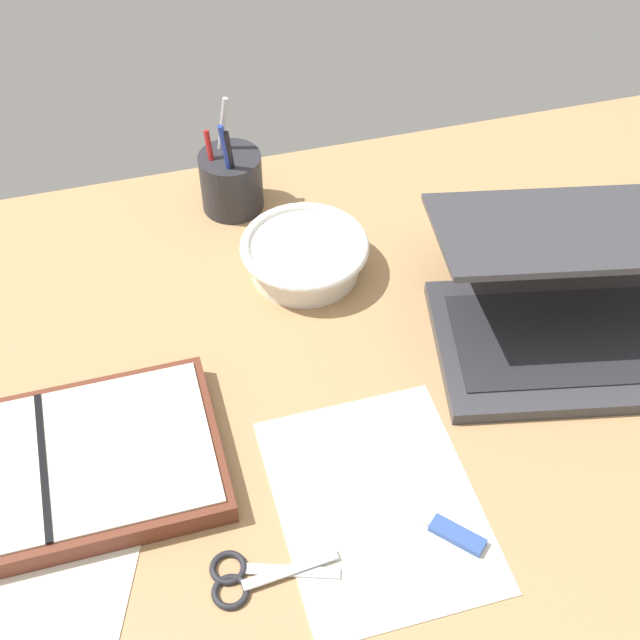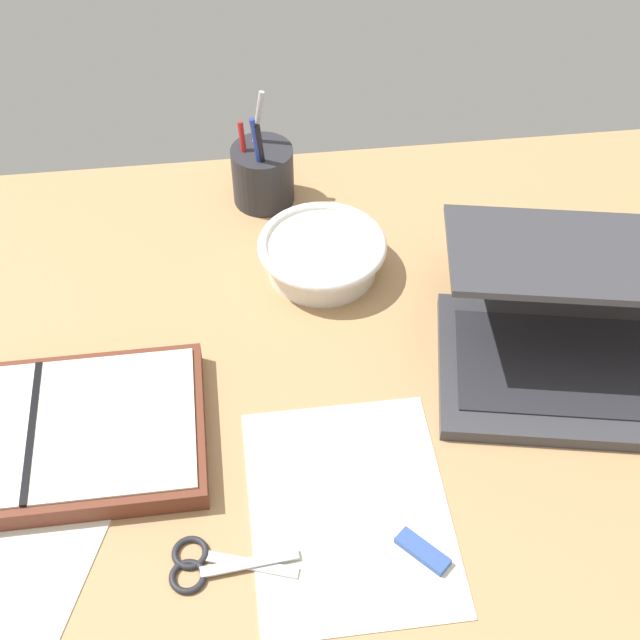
# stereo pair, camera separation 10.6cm
# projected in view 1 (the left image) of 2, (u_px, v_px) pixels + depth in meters

# --- Properties ---
(desk_top) EXTENTS (1.40, 1.00, 0.02)m
(desk_top) POSITION_uv_depth(u_px,v_px,m) (320.00, 415.00, 1.06)
(desk_top) COLOR tan
(desk_top) RESTS_ON ground
(laptop) EXTENTS (0.40, 0.36, 0.16)m
(laptop) POSITION_uv_depth(u_px,v_px,m) (577.00, 302.00, 1.10)
(laptop) COLOR #38383D
(laptop) RESTS_ON desk_top
(bowl) EXTENTS (0.17, 0.17, 0.05)m
(bowl) POSITION_uv_depth(u_px,v_px,m) (305.00, 254.00, 1.19)
(bowl) COLOR silver
(bowl) RESTS_ON desk_top
(pen_cup) EXTENTS (0.09, 0.09, 0.17)m
(pen_cup) POSITION_uv_depth(u_px,v_px,m) (231.00, 181.00, 1.28)
(pen_cup) COLOR #28282D
(pen_cup) RESTS_ON desk_top
(planner) EXTENTS (0.39, 0.22, 0.03)m
(planner) POSITION_uv_depth(u_px,v_px,m) (46.00, 472.00, 0.98)
(planner) COLOR brown
(planner) RESTS_ON desk_top
(scissors) EXTENTS (0.13, 0.07, 0.01)m
(scissors) POSITION_uv_depth(u_px,v_px,m) (245.00, 577.00, 0.90)
(scissors) COLOR #B7B7BC
(scissors) RESTS_ON desk_top
(paper_sheet_front) EXTENTS (0.22, 0.28, 0.00)m
(paper_sheet_front) POSITION_uv_depth(u_px,v_px,m) (377.00, 503.00, 0.97)
(paper_sheet_front) COLOR silver
(paper_sheet_front) RESTS_ON desk_top
(paper_sheet_beside_planner) EXTENTS (0.26, 0.31, 0.00)m
(paper_sheet_beside_planner) POSITION_uv_depth(u_px,v_px,m) (34.00, 615.00, 0.88)
(paper_sheet_beside_planner) COLOR silver
(paper_sheet_beside_planner) RESTS_ON desk_top
(usb_drive) EXTENTS (0.06, 0.06, 0.01)m
(usb_drive) POSITION_uv_depth(u_px,v_px,m) (455.00, 534.00, 0.94)
(usb_drive) COLOR #33519E
(usb_drive) RESTS_ON desk_top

